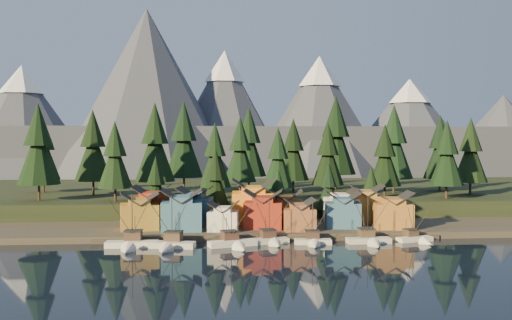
{
  "coord_description": "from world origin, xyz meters",
  "views": [
    {
      "loc": [
        -13.81,
        -114.14,
        23.2
      ],
      "look_at": [
        -1.83,
        30.0,
        18.15
      ],
      "focal_mm": 40.0,
      "sensor_mm": 36.0,
      "label": 1
    }
  ],
  "objects": [
    {
      "name": "tree_hill_8",
      "position": [
        14.0,
        72.0,
        19.36
      ],
      "size": [
        10.49,
        10.49,
        24.44
      ],
      "color": "#332319",
      "rests_on": "hillside"
    },
    {
      "name": "tree_hill_16",
      "position": [
        -68.0,
        78.0,
        19.62
      ],
      "size": [
        10.69,
        10.69,
        24.91
      ],
      "color": "#332319",
      "rests_on": "hillside"
    },
    {
      "name": "tree_hill_1",
      "position": [
        -50.0,
        68.0,
        20.69
      ],
      "size": [
        11.54,
        11.54,
        26.88
      ],
      "color": "#332319",
      "rests_on": "hillside"
    },
    {
      "name": "tree_hill_4",
      "position": [
        -22.0,
        75.0,
        22.53
      ],
      "size": [
        12.98,
        12.98,
        30.24
      ],
      "color": "#332319",
      "rests_on": "hillside"
    },
    {
      "name": "tree_hill_9",
      "position": [
        22.0,
        55.0,
        18.35
      ],
      "size": [
        9.7,
        9.7,
        22.6
      ],
      "color": "#332319",
      "rests_on": "hillside"
    },
    {
      "name": "boat_4",
      "position": [
        9.23,
        9.89,
        2.14
      ],
      "size": [
        8.64,
        9.27,
        10.75
      ],
      "rotation": [
        0.0,
        0.0,
        -0.09
      ],
      "color": "beige",
      "rests_on": "ground"
    },
    {
      "name": "tree_hill_0",
      "position": [
        -62.0,
        52.0,
        21.24
      ],
      "size": [
        11.96,
        11.96,
        27.87
      ],
      "color": "#332319",
      "rests_on": "hillside"
    },
    {
      "name": "house_front_0",
      "position": [
        -30.69,
        25.68,
        6.21
      ],
      "size": [
        10.24,
        9.84,
        8.96
      ],
      "rotation": [
        0.0,
        0.0,
        0.17
      ],
      "color": "#A77A2B",
      "rests_on": "shore_strip"
    },
    {
      "name": "house_back_5",
      "position": [
        27.54,
        32.85,
        6.73
      ],
      "size": [
        10.19,
        10.28,
        9.97
      ],
      "rotation": [
        0.0,
        0.0,
        -0.16
      ],
      "color": "olive",
      "rests_on": "shore_strip"
    },
    {
      "name": "tree_shore_4",
      "position": [
        31.0,
        40.0,
        9.42
      ],
      "size": [
        6.23,
        6.23,
        14.5
      ],
      "color": "#332319",
      "rests_on": "shore_strip"
    },
    {
      "name": "tree_hill_7",
      "position": [
        6.0,
        48.0,
        17.54
      ],
      "size": [
        9.07,
        9.07,
        21.12
      ],
      "color": "#332319",
      "rests_on": "hillside"
    },
    {
      "name": "ground",
      "position": [
        0.0,
        0.0,
        0.0
      ],
      "size": [
        500.0,
        500.0,
        0.0
      ],
      "primitive_type": "plane",
      "color": "black",
      "rests_on": "ground"
    },
    {
      "name": "tree_hill_11",
      "position": [
        38.0,
        50.0,
        18.04
      ],
      "size": [
        9.46,
        9.46,
        22.04
      ],
      "color": "#332319",
      "rests_on": "hillside"
    },
    {
      "name": "house_front_3",
      "position": [
        -0.29,
        25.57,
        6.47
      ],
      "size": [
        10.67,
        10.31,
        9.46
      ],
      "rotation": [
        0.0,
        0.0,
        -0.17
      ],
      "color": "maroon",
      "rests_on": "shore_strip"
    },
    {
      "name": "boat_2",
      "position": [
        -8.35,
        8.59,
        2.18
      ],
      "size": [
        11.32,
        11.8,
        11.85
      ],
      "rotation": [
        0.0,
        0.0,
        0.29
      ],
      "color": "white",
      "rests_on": "ground"
    },
    {
      "name": "tree_hill_5",
      "position": [
        -12.0,
        50.0,
        18.28
      ],
      "size": [
        9.65,
        9.65,
        22.47
      ],
      "color": "#332319",
      "rests_on": "hillside"
    },
    {
      "name": "tree_hill_17",
      "position": [
        68.0,
        58.0,
        19.34
      ],
      "size": [
        10.48,
        10.48,
        24.41
      ],
      "color": "#332319",
      "rests_on": "hillside"
    },
    {
      "name": "boat_0",
      "position": [
        -30.55,
        9.05,
        2.35
      ],
      "size": [
        11.58,
        12.56,
        12.71
      ],
      "rotation": [
        0.0,
        0.0,
        -0.03
      ],
      "color": "white",
      "rests_on": "ground"
    },
    {
      "name": "tree_hill_12",
      "position": [
        46.0,
        66.0,
        21.75
      ],
      "size": [
        12.36,
        12.36,
        28.8
      ],
      "color": "#332319",
      "rests_on": "hillside"
    },
    {
      "name": "house_front_5",
      "position": [
        19.4,
        24.64,
        6.14
      ],
      "size": [
        9.41,
        8.76,
        8.83
      ],
      "rotation": [
        0.0,
        0.0,
        -0.14
      ],
      "color": "#335D7A",
      "rests_on": "shore_strip"
    },
    {
      "name": "dock",
      "position": [
        0.0,
        16.5,
        0.5
      ],
      "size": [
        80.0,
        4.0,
        1.0
      ],
      "primitive_type": "cube",
      "color": "#453D31",
      "rests_on": "ground"
    },
    {
      "name": "boat_6",
      "position": [
        33.47,
        11.3,
        1.85
      ],
      "size": [
        9.08,
        9.48,
        9.87
      ],
      "rotation": [
        0.0,
        0.0,
        0.27
      ],
      "color": "white",
      "rests_on": "ground"
    },
    {
      "name": "tree_hill_2",
      "position": [
        -40.0,
        48.0,
        18.38
      ],
      "size": [
        9.73,
        9.73,
        22.66
      ],
      "color": "#332319",
      "rests_on": "hillside"
    },
    {
      "name": "house_front_6",
      "position": [
        31.34,
        22.43,
        6.24
      ],
      "size": [
        10.02,
        9.59,
        9.02
      ],
      "rotation": [
        0.0,
        0.0,
        -0.13
      ],
      "color": "#AA6E2B",
      "rests_on": "shore_strip"
    },
    {
      "name": "house_front_4",
      "position": [
        7.85,
        21.34,
        5.5
      ],
      "size": [
        7.61,
        8.19,
        7.61
      ],
      "rotation": [
        0.0,
        0.0,
        -0.03
      ],
      "color": "#945834",
      "rests_on": "shore_strip"
    },
    {
      "name": "tree_shore_3",
      "position": [
        19.0,
        40.0,
        10.1
      ],
      "size": [
        6.76,
        6.76,
        15.75
      ],
      "color": "#332319",
      "rests_on": "shore_strip"
    },
    {
      "name": "tree_hill_13",
      "position": [
        56.0,
        48.0,
        18.7
      ],
      "size": [
        9.97,
        9.97,
        23.23
      ],
      "color": "#332319",
      "rests_on": "hillside"
    },
    {
      "name": "tree_hill_15",
      "position": [
        0.0,
        82.0,
        21.78
      ],
      "size": [
        12.39,
        12.39,
        28.85
      ],
      "color": "#332319",
      "rests_on": "hillside"
    },
    {
      "name": "house_front_2",
      "position": [
        -10.33,
        22.24,
        5.13
      ],
      "size": [
        7.99,
        8.03,
        6.92
      ],
      "rotation": [
        0.0,
        0.0,
        -0.14
      ],
      "color": "white",
      "rests_on": "shore_strip"
    },
    {
      "name": "house_back_4",
      "position": [
        20.83,
        32.53,
        6.27
      ],
      "size": [
        8.63,
        8.31,
        9.09
      ],
      "rotation": [
        0.0,
        0.0,
        -0.04
      ],
      "color": "white",
      "rests_on": "shore_strip"
    },
    {
      "name": "boat_5",
      "position": [
        22.08,
        9.77,
        2.21
      ],
      "size": [
        10.18,
        11.05,
        11.68
      ],
      "rotation": [
        0.0,
        0.0,
        0.03
      ],
      "color": "beige",
      "rests_on": "ground"
    },
    {
      "name": "tree_hill_6",
      "position": [
        -4.0,
        65.0,
        19.57
      ],
      "size": [
        10.66,
        10.66,
        24.82
      ],
      "color": "#332319",
      "rests_on": "hillside"
    },
    {
      "name": "house_back_3",
      "position": [
        6.27,
        33.03,
        6.05
      ],
      "size": [
        9.3,
        8.47,
        8.67
      ],
      "rotation": [
        0.0,
        0.0,
        -0.11
      ],
      "color": "#A3622A",
      "rests_on": "shore_strip"
    },
    {
      "name": "house_front_1",
      "position": [
        -20.32,
        23.36,
        6.71
      ],
      "size": [
        9.7,
        9.33,
        9.92
      ],
      "rotation": [
        0.0,
        0.0,
        0.01
      ],
      "color": "#386985",
      "rests_on": "shore_strip"
    },
    {
      "name": "boat_3",
      "position": [
        0.04,
        11.51,
        2.29
      ],
      "size": [
        9.03,
        9.64,
        11.33
      ],
      "rotation": [
        0.0,
        0.0,
        0.22
      ],
      "color": "beige",
      "rests_on": "ground"
    },
    {
      "name": "boat_1",
      "position": [
        -22.15,
        7.78,
        2.4
      ],
      "size": [
        10.93,
        11.53,
        12.48
      ],
      "rotation": [
        0.0,
        0.0,
        -0.2
      ],
      "color": "beige",
      "rests_on": "ground"
    },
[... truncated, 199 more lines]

